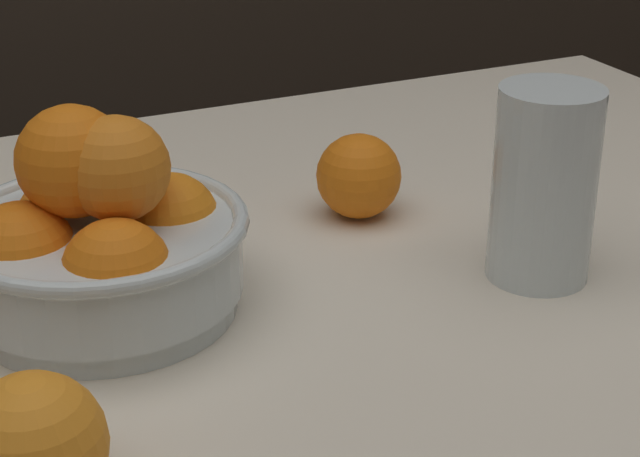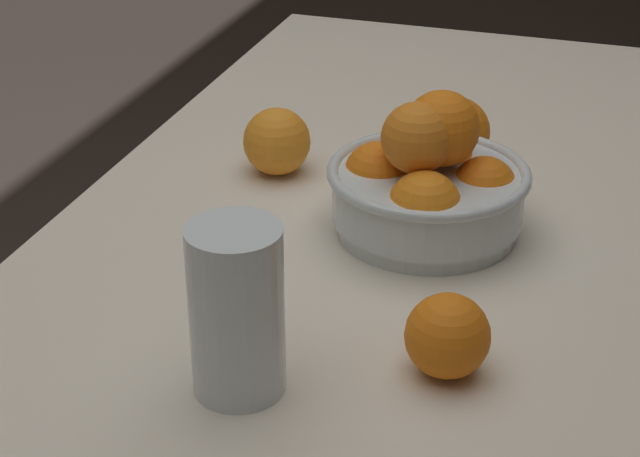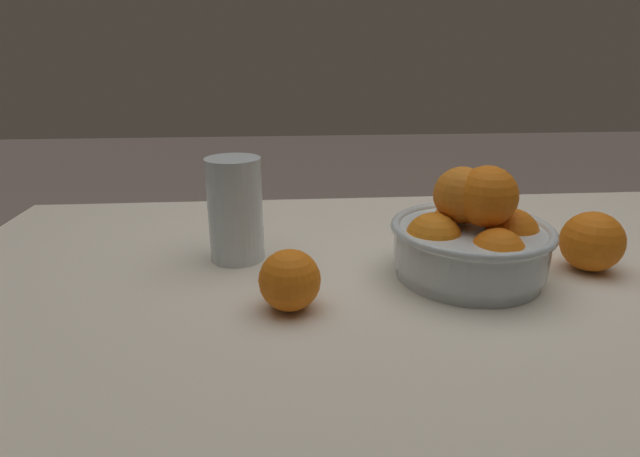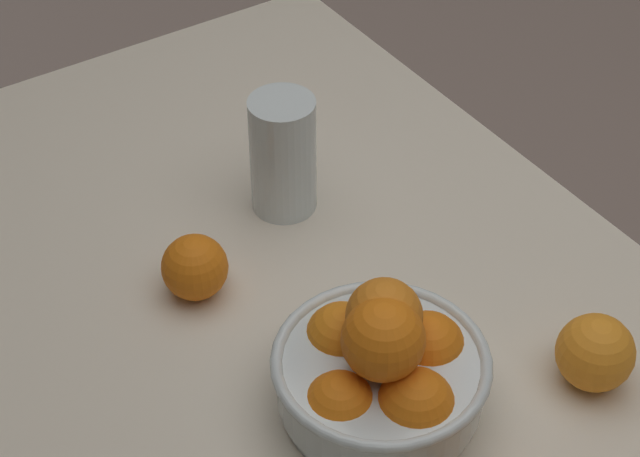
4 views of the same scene
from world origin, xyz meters
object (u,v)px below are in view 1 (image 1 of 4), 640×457
at_px(orange_loose_front, 34,445).
at_px(orange_loose_aside, 359,176).
at_px(fruit_bowl, 98,241).
at_px(juice_glass, 543,195).

bearing_deg(orange_loose_front, orange_loose_aside, 39.54).
distance_m(fruit_bowl, juice_glass, 0.33).
bearing_deg(orange_loose_front, juice_glass, 15.69).
height_order(fruit_bowl, juice_glass, fruit_bowl).
distance_m(fruit_bowl, orange_loose_aside, 0.26).
distance_m(fruit_bowl, orange_loose_front, 0.22).
xyz_separation_m(fruit_bowl, juice_glass, (0.32, -0.09, 0.01)).
height_order(fruit_bowl, orange_loose_aside, fruit_bowl).
xyz_separation_m(juice_glass, orange_loose_front, (-0.40, -0.11, -0.03)).
height_order(juice_glass, orange_loose_aside, juice_glass).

